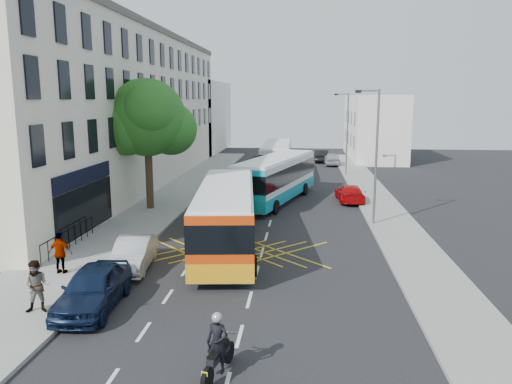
% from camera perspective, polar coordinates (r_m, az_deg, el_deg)
% --- Properties ---
extents(ground, '(120.00, 120.00, 0.00)m').
position_cam_1_polar(ground, '(19.57, -0.76, -12.20)').
color(ground, black).
rests_on(ground, ground).
extents(pavement_left, '(5.00, 70.00, 0.15)m').
position_cam_1_polar(pavement_left, '(35.35, -11.96, -1.89)').
color(pavement_left, gray).
rests_on(pavement_left, ground).
extents(pavement_right, '(3.00, 70.00, 0.15)m').
position_cam_1_polar(pavement_right, '(34.23, 14.58, -2.41)').
color(pavement_right, gray).
rests_on(pavement_right, ground).
extents(terrace_main, '(8.30, 45.00, 13.50)m').
position_cam_1_polar(terrace_main, '(45.32, -15.44, 9.18)').
color(terrace_main, beige).
rests_on(terrace_main, ground).
extents(terrace_far, '(8.00, 20.00, 10.00)m').
position_cam_1_polar(terrace_far, '(74.70, -7.06, 8.55)').
color(terrace_far, silver).
rests_on(terrace_far, ground).
extents(building_right, '(6.00, 18.00, 8.00)m').
position_cam_1_polar(building_right, '(66.65, 13.26, 7.25)').
color(building_right, silver).
rests_on(building_right, ground).
extents(street_tree, '(6.30, 5.70, 8.80)m').
position_cam_1_polar(street_tree, '(34.54, -12.39, 8.22)').
color(street_tree, '#382619').
rests_on(street_tree, pavement_left).
extents(lamp_near, '(1.45, 0.15, 8.00)m').
position_cam_1_polar(lamp_near, '(30.38, 13.43, 4.71)').
color(lamp_near, slate).
rests_on(lamp_near, pavement_right).
extents(lamp_far, '(1.45, 0.15, 8.00)m').
position_cam_1_polar(lamp_far, '(50.20, 10.28, 7.05)').
color(lamp_far, slate).
rests_on(lamp_far, pavement_right).
extents(railings, '(0.08, 5.60, 1.14)m').
position_cam_1_polar(railings, '(26.87, -20.60, -4.89)').
color(railings, black).
rests_on(railings, pavement_left).
extents(bus_near, '(4.00, 12.03, 3.32)m').
position_cam_1_polar(bus_near, '(25.25, -3.43, -2.77)').
color(bus_near, silver).
rests_on(bus_near, ground).
extents(bus_mid, '(5.88, 12.20, 3.35)m').
position_cam_1_polar(bus_mid, '(37.09, 2.25, 1.57)').
color(bus_mid, silver).
rests_on(bus_mid, ground).
extents(bus_far, '(3.06, 11.82, 3.31)m').
position_cam_1_polar(bus_far, '(49.27, 2.38, 3.79)').
color(bus_far, silver).
rests_on(bus_far, ground).
extents(motorbike, '(0.79, 2.10, 1.89)m').
position_cam_1_polar(motorbike, '(14.38, -4.39, -17.17)').
color(motorbike, black).
rests_on(motorbike, ground).
extents(parked_car_blue, '(2.12, 4.74, 1.58)m').
position_cam_1_polar(parked_car_blue, '(19.46, -18.11, -10.37)').
color(parked_car_blue, '#0C1832').
rests_on(parked_car_blue, ground).
extents(parked_car_silver, '(1.92, 4.39, 1.41)m').
position_cam_1_polar(parked_car_silver, '(23.37, -13.82, -6.84)').
color(parked_car_silver, '#A1A2A8').
rests_on(parked_car_silver, ground).
extents(red_hatchback, '(2.12, 4.54, 1.28)m').
position_cam_1_polar(red_hatchback, '(37.86, 10.66, -0.15)').
color(red_hatchback, '#B7070A').
rests_on(red_hatchback, ground).
extents(distant_car_grey, '(2.37, 4.83, 1.32)m').
position_cam_1_polar(distant_car_grey, '(61.02, 0.98, 4.09)').
color(distant_car_grey, '#3E4145').
rests_on(distant_car_grey, ground).
extents(distant_car_silver, '(1.91, 4.38, 1.47)m').
position_cam_1_polar(distant_car_silver, '(58.58, 8.65, 3.77)').
color(distant_car_silver, '#A0A2A7').
rests_on(distant_car_silver, ground).
extents(distant_car_dark, '(1.69, 4.56, 1.49)m').
position_cam_1_polar(distant_car_dark, '(61.50, 7.43, 4.13)').
color(distant_car_dark, black).
rests_on(distant_car_dark, ground).
extents(pedestrian_near, '(1.05, 0.89, 1.89)m').
position_cam_1_polar(pedestrian_near, '(19.39, -23.75, -9.87)').
color(pedestrian_near, gray).
rests_on(pedestrian_near, pavement_left).
extents(pedestrian_far, '(1.08, 0.49, 1.81)m').
position_cam_1_polar(pedestrian_far, '(23.18, -21.44, -6.50)').
color(pedestrian_far, gray).
rests_on(pedestrian_far, pavement_left).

